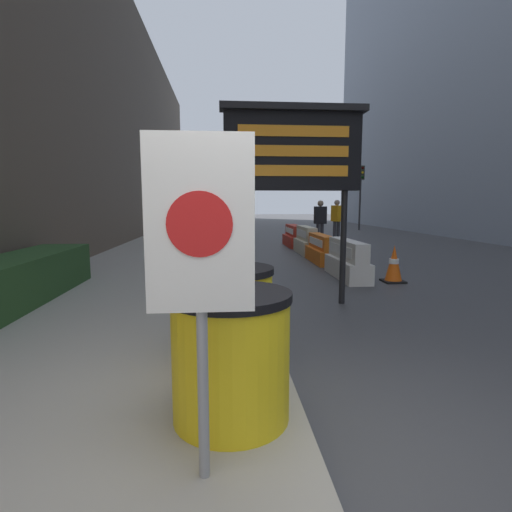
{
  "coord_description": "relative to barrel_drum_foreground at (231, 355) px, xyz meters",
  "views": [
    {
      "loc": [
        -0.58,
        -2.25,
        1.67
      ],
      "look_at": [
        0.06,
        5.41,
        0.65
      ],
      "focal_mm": 28.0,
      "sensor_mm": 36.0,
      "label": 1
    }
  ],
  "objects": [
    {
      "name": "pedestrian_worker",
      "position": [
        3.82,
        13.0,
        0.44
      ],
      "size": [
        0.47,
        0.29,
        1.79
      ],
      "rotation": [
        0.0,
        0.0,
        6.27
      ],
      "color": "#333338",
      "rests_on": "ground_plane"
    },
    {
      "name": "ground_plane",
      "position": [
        0.53,
        -0.41,
        -0.62
      ],
      "size": [
        120.0,
        120.0,
        0.0
      ],
      "primitive_type": "plane",
      "color": "#3F3F42"
    },
    {
      "name": "jersey_barrier_cream",
      "position": [
        2.73,
        10.48,
        -0.22
      ],
      "size": [
        0.54,
        1.87,
        0.9
      ],
      "color": "beige",
      "rests_on": "ground_plane"
    },
    {
      "name": "warning_sign",
      "position": [
        -0.16,
        -0.62,
        0.81
      ],
      "size": [
        0.56,
        0.08,
        1.85
      ],
      "color": "gray",
      "rests_on": "sidewalk_left"
    },
    {
      "name": "message_board",
      "position": [
        1.06,
        3.75,
        1.85
      ],
      "size": [
        2.29,
        0.36,
        3.18
      ],
      "color": "black",
      "rests_on": "ground_plane"
    },
    {
      "name": "barrel_drum_foreground",
      "position": [
        0.0,
        0.0,
        0.0
      ],
      "size": [
        0.85,
        0.85,
        0.9
      ],
      "color": "yellow",
      "rests_on": "sidewalk_left"
    },
    {
      "name": "jersey_barrier_red_striped",
      "position": [
        2.73,
        12.75,
        -0.26
      ],
      "size": [
        0.63,
        2.08,
        0.83
      ],
      "color": "red",
      "rests_on": "ground_plane"
    },
    {
      "name": "traffic_light_near_curb",
      "position": [
        1.31,
        18.78,
        2.34
      ],
      "size": [
        0.28,
        0.45,
        4.09
      ],
      "color": "#2D2D30",
      "rests_on": "ground_plane"
    },
    {
      "name": "traffic_light_far_side",
      "position": [
        8.5,
        21.77,
        2.26
      ],
      "size": [
        0.28,
        0.45,
        3.97
      ],
      "color": "#2D2D30",
      "rests_on": "ground_plane"
    },
    {
      "name": "traffic_cone_near",
      "position": [
        3.57,
        5.45,
        -0.23
      ],
      "size": [
        0.44,
        0.44,
        0.79
      ],
      "color": "black",
      "rests_on": "ground_plane"
    },
    {
      "name": "jersey_barrier_white",
      "position": [
        2.73,
        6.02,
        -0.24
      ],
      "size": [
        0.52,
        1.99,
        0.85
      ],
      "color": "silver",
      "rests_on": "ground_plane"
    },
    {
      "name": "building_left_facade",
      "position": [
        -3.98,
        9.39,
        4.54
      ],
      "size": [
        0.4,
        50.4,
        10.32
      ],
      "color": "brown",
      "rests_on": "ground_plane"
    },
    {
      "name": "barrel_drum_middle",
      "position": [
        0.01,
        1.06,
        0.0
      ],
      "size": [
        0.85,
        0.85,
        0.9
      ],
      "color": "yellow",
      "rests_on": "sidewalk_left"
    },
    {
      "name": "traffic_cone_mid",
      "position": [
        3.35,
        10.33,
        -0.34
      ],
      "size": [
        0.33,
        0.33,
        0.58
      ],
      "color": "black",
      "rests_on": "ground_plane"
    },
    {
      "name": "pedestrian_passerby",
      "position": [
        4.96,
        14.64,
        0.46
      ],
      "size": [
        0.44,
        0.55,
        1.82
      ],
      "rotation": [
        0.0,
        0.0,
        5.08
      ],
      "color": "#333338",
      "rests_on": "ground_plane"
    },
    {
      "name": "jersey_barrier_orange_near",
      "position": [
        2.73,
        8.41,
        -0.27
      ],
      "size": [
        0.53,
        1.91,
        0.79
      ],
      "color": "orange",
      "rests_on": "ground_plane"
    }
  ]
}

